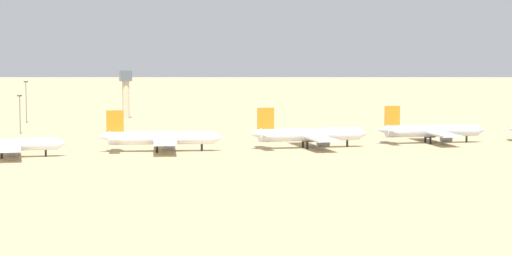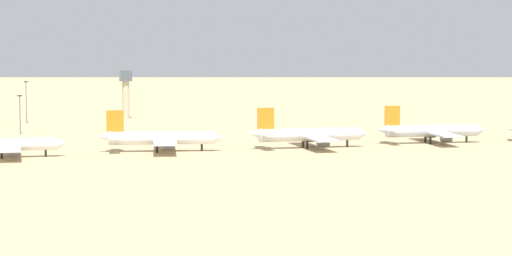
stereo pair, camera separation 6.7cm
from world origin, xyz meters
The scene contains 10 objects.
ground centered at (0.00, 0.00, 0.00)m, with size 4000.00×4000.00×0.00m, color tan.
ridge_center centered at (133.13, 1046.62, 55.73)m, with size 365.07×307.97×111.47m, color slate.
ridge_east centered at (559.92, 969.96, 62.21)m, with size 226.79×199.99×124.41m, color gray.
parked_jet_red_1 centered at (-93.03, -10.37, 3.88)m, with size 35.79×30.02×11.84m.
parked_jet_orange_2 centered at (-45.95, -6.15, 4.27)m, with size 39.32×33.54×13.03m.
parked_jet_orange_3 centered at (1.87, -8.80, 4.36)m, with size 40.21×33.74×13.30m.
parked_jet_orange_4 centered at (46.83, -5.19, 4.22)m, with size 38.97×32.91×12.87m.
control_tower centered at (-36.50, 132.63, 13.12)m, with size 5.20×5.20×21.74m.
light_pole_west centered at (-80.70, 120.01, 10.15)m, with size 1.80×0.50×17.83m.
light_pole_east centered at (-85.47, 67.29, 8.50)m, with size 1.80×0.50×14.61m.
Camera 2 is at (-100.46, -308.97, 33.44)m, focal length 69.38 mm.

